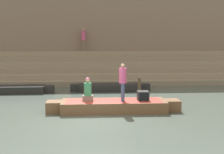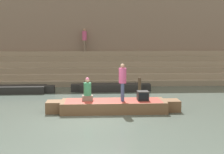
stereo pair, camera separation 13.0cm
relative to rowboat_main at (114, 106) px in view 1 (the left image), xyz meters
name	(u,v)px [view 1 (the left image)]	position (x,y,z in m)	size (l,w,h in m)	color
ground_plane	(93,120)	(-0.91, -1.35, -0.26)	(120.00, 120.00, 0.00)	#47544C
ghat_steps	(93,71)	(-0.91, 9.84, 0.53)	(36.00, 4.46, 2.19)	gray
back_wall	(92,21)	(-0.91, 12.05, 4.30)	(34.20, 1.28, 9.17)	#7F6B5B
rowboat_main	(114,106)	(0.00, 0.00, 0.00)	(5.90, 1.54, 0.50)	brown
person_standing	(123,80)	(0.39, -0.10, 1.18)	(0.33, 0.33, 1.64)	#3D4C75
person_rowing	(88,91)	(-1.15, 0.07, 0.64)	(0.47, 0.37, 1.03)	#756656
tv_set	(143,96)	(1.31, -0.01, 0.44)	(0.50, 0.49, 0.41)	#2D2D2D
moored_boat_shore	(11,89)	(-5.72, 4.99, -0.03)	(4.98, 1.10, 0.43)	black
moored_boat_distant	(110,87)	(0.16, 5.38, -0.03)	(4.87, 1.10, 0.43)	black
mooring_post	(139,88)	(1.55, 2.68, 0.31)	(0.17, 0.17, 1.16)	#473828
person_on_steps	(83,38)	(-1.61, 11.08, 2.95)	(0.35, 0.35, 1.77)	#756656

